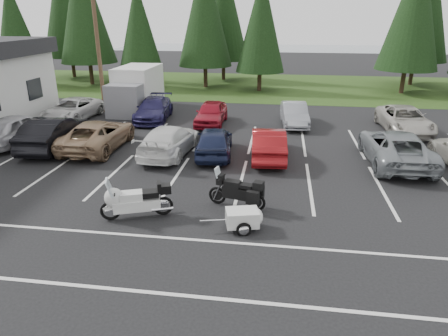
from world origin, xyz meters
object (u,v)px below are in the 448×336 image
car_far_0 (72,109)px  car_far_2 (211,113)px  touring_motorcycle (136,197)px  car_far_3 (294,114)px  cargo_trailer (242,220)px  car_near_1 (54,133)px  car_near_5 (268,143)px  car_far_4 (405,120)px  car_near_0 (18,128)px  car_far_1 (154,109)px  car_near_2 (98,135)px  car_near_6 (396,147)px  box_truck (134,90)px  adventure_motorcycle (237,189)px  car_near_4 (214,141)px  utility_pole (97,40)px  car_near_3 (170,140)px

car_far_0 → car_far_2: size_ratio=1.18×
car_far_0 → touring_motorcycle: size_ratio=1.84×
car_far_0 → car_far_3: (13.83, 0.62, 0.00)m
cargo_trailer → car_near_1: bearing=132.4°
car_near_5 → car_far_3: size_ratio=1.06×
car_far_4 → car_near_0: bearing=-167.7°
car_far_1 → car_near_2: bearing=-104.9°
car_near_0 → car_near_5: 12.84m
car_far_0 → cargo_trailer: bearing=-42.0°
car_near_2 → car_near_0: bearing=-3.3°
car_near_2 → car_far_1: (0.95, 5.98, -0.03)m
car_near_2 → car_near_6: size_ratio=0.95×
car_near_2 → car_far_3: (9.69, 5.90, -0.04)m
box_truck → car_near_6: size_ratio=1.04×
car_near_2 → car_far_0: size_ratio=1.07×
car_near_5 → car_near_6: size_ratio=0.80×
car_far_2 → cargo_trailer: car_far_2 is taller
car_far_2 → cargo_trailer: bearing=-75.9°
car_near_2 → adventure_motorcycle: 9.29m
adventure_motorcycle → car_far_1: bearing=134.1°
car_near_2 → car_far_0: 6.71m
car_far_4 → car_far_0: bearing=178.4°
cargo_trailer → car_near_4: bearing=92.7°
car_near_4 → car_far_3: bearing=-127.9°
touring_motorcycle → car_far_2: bearing=67.8°
car_near_5 → car_near_4: bearing=-4.1°
car_near_1 → car_near_0: bearing=-17.5°
car_far_2 → cargo_trailer: 12.81m
car_near_6 → car_far_2: 10.80m
car_far_0 → car_far_3: car_far_3 is taller
car_near_5 → box_truck: bearing=-45.5°
car_far_1 → car_far_2: (3.77, -0.55, 0.01)m
car_near_5 → cargo_trailer: 6.82m
car_near_1 → car_near_6: (16.17, 0.12, -0.05)m
car_near_1 → cargo_trailer: size_ratio=3.34×
utility_pole → box_truck: bearing=14.0°
car_near_0 → adventure_motorcycle: size_ratio=1.99×
car_near_4 → cargo_trailer: bearing=100.7°
car_near_4 → car_near_5: (2.52, -0.01, 0.02)m
box_truck → car_near_3: bearing=-60.6°
car_far_1 → touring_motorcycle: size_ratio=1.81×
box_truck → car_near_0: (-3.39, -7.90, -0.67)m
car_near_6 → car_far_3: car_near_6 is taller
car_far_1 → cargo_trailer: 14.69m
car_near_2 → touring_motorcycle: (4.36, -6.70, 0.01)m
car_near_2 → car_far_3: 11.34m
car_far_3 → adventure_motorcycle: 11.60m
box_truck → adventure_motorcycle: 16.15m
car_near_3 → car_far_1: size_ratio=1.01×
car_far_0 → adventure_motorcycle: 15.86m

